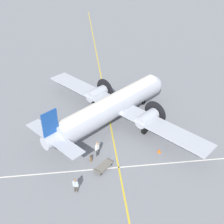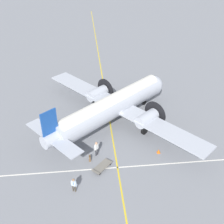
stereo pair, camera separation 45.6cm
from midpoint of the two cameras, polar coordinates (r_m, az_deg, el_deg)
The scene contains 9 objects.
ground_plane at distance 36.66m, azimuth 0.36°, elevation -2.35°, with size 300.00×300.00×0.00m, color slate.
apron_line_eastwest at distance 36.64m, azimuth -0.03°, elevation -2.37°, with size 120.00×0.16×0.01m.
apron_line_northsouth at distance 30.49m, azimuth 2.03°, elevation -11.16°, with size 0.16×120.00×0.01m.
airliner_main at distance 35.47m, azimuth 0.88°, elevation 1.42°, with size 21.67×20.37×6.14m.
crew_foreground at distance 27.69m, azimuth -7.31°, elevation -14.29°, with size 0.31×0.54×1.67m.
passenger_boarding at distance 31.18m, azimuth -2.76°, elevation -7.18°, with size 0.47×0.48×1.85m.
suitcase_near_door at distance 31.13m, azimuth -4.11°, elevation -9.36°, with size 0.51×0.17×0.64m.
baggage_cart at distance 30.20m, azimuth -1.57°, elevation -10.98°, with size 2.40×2.33×0.56m.
traffic_cone at distance 32.50m, azimuth 9.85°, elevation -7.84°, with size 0.38×0.38×0.50m.
Camera 2 is at (-29.67, 3.06, 21.31)m, focal length 45.00 mm.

